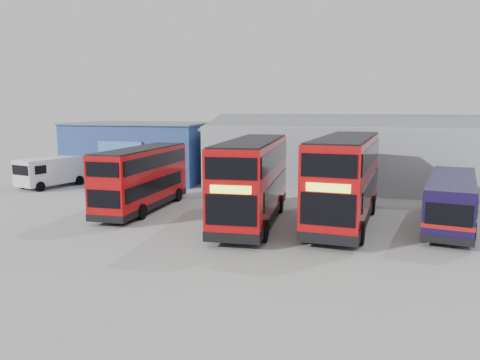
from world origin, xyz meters
TOP-DOWN VIEW (x-y plane):
  - ground_plane at (0.00, 0.00)m, footprint 120.00×120.00m
  - office_block at (-14.00, 17.99)m, footprint 12.30×8.32m
  - maintenance_shed at (8.00, 20.00)m, footprint 30.50×12.00m
  - double_decker_left at (-8.05, 6.01)m, footprint 2.45×9.38m
  - double_decker_centre at (-0.63, 4.70)m, footprint 3.34×11.20m
  - double_decker_right at (4.41, 5.81)m, footprint 3.75×11.71m
  - single_decker_blue at (10.07, 6.63)m, footprint 4.08×10.24m
  - panel_van at (-19.28, 12.04)m, footprint 3.66×5.86m

SIDE VIEW (x-z plane):
  - ground_plane at x=0.00m, z-range 0.00..0.00m
  - panel_van at x=-19.28m, z-range 0.14..2.54m
  - single_decker_blue at x=10.07m, z-range -0.01..2.71m
  - double_decker_left at x=-8.05m, z-range -0.01..3.94m
  - double_decker_centre at x=-0.63m, z-range -0.01..4.67m
  - double_decker_right at x=4.41m, z-range -0.01..4.86m
  - office_block at x=-14.00m, z-range 0.02..5.14m
  - maintenance_shed at x=8.00m, z-range -0.34..5.55m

